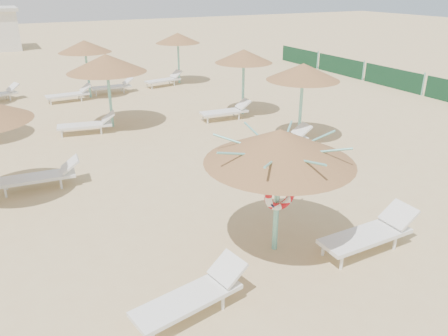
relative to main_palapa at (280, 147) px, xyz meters
name	(u,v)px	position (x,y,z in m)	size (l,w,h in m)	color
ground	(273,258)	(-0.23, -0.29, -2.25)	(120.00, 120.00, 0.00)	tan
main_palapa	(280,147)	(0.00, 0.00, 0.00)	(2.90, 2.90, 2.60)	#71C5B6
lounger_main_a	(194,295)	(-2.24, -0.96, -1.90)	(2.09, 0.96, 0.73)	white
lounger_main_b	(371,233)	(1.74, -0.91, -1.87)	(2.19, 0.68, 0.79)	white
palapa_field	(102,64)	(-0.88, 10.44, 0.03)	(13.61, 13.35, 2.72)	#71C5B6
windbreak_fence	(393,78)	(13.77, 9.67, -1.75)	(0.08, 19.84, 1.10)	#174524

